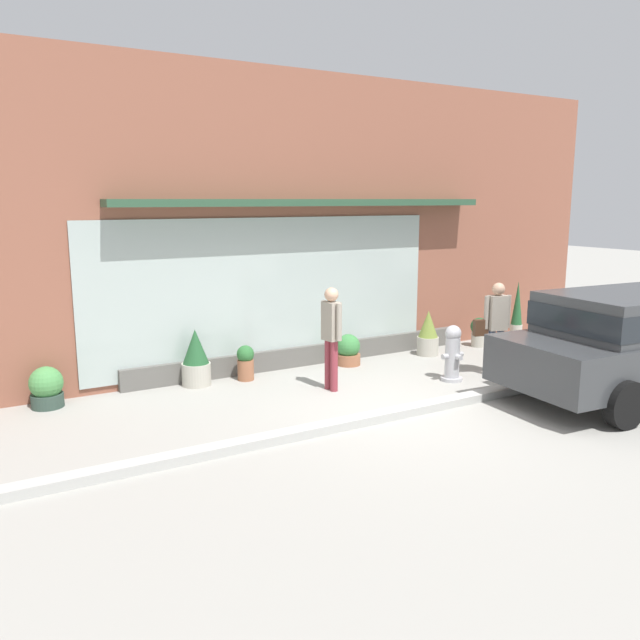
{
  "coord_description": "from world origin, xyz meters",
  "views": [
    {
      "loc": [
        -5.65,
        -7.05,
        3.01
      ],
      "look_at": [
        -0.83,
        1.2,
        1.2
      ],
      "focal_mm": 35.89,
      "sensor_mm": 36.0,
      "label": 1
    }
  ],
  "objects_px": {
    "potted_plant_by_entrance": "(47,387)",
    "potted_plant_corner_tall": "(348,350)",
    "potted_plant_near_hydrant": "(196,359)",
    "potted_plant_trailing_edge": "(246,362)",
    "potted_plant_low_front": "(428,334)",
    "pedestrian_with_handbag": "(496,322)",
    "parked_car_dark_gray": "(636,338)",
    "potted_plant_doorstep": "(479,331)",
    "potted_plant_window_right": "(517,312)",
    "pedestrian_passerby": "(331,331)",
    "fire_hydrant": "(453,353)"
  },
  "relations": [
    {
      "from": "potted_plant_doorstep",
      "to": "potted_plant_corner_tall",
      "type": "height_order",
      "value": "potted_plant_doorstep"
    },
    {
      "from": "potted_plant_trailing_edge",
      "to": "potted_plant_doorstep",
      "type": "bearing_deg",
      "value": -1.45
    },
    {
      "from": "pedestrian_passerby",
      "to": "potted_plant_corner_tall",
      "type": "bearing_deg",
      "value": 131.04
    },
    {
      "from": "potted_plant_near_hydrant",
      "to": "potted_plant_trailing_edge",
      "type": "distance_m",
      "value": 0.84
    },
    {
      "from": "pedestrian_with_handbag",
      "to": "parked_car_dark_gray",
      "type": "xyz_separation_m",
      "value": [
        0.93,
        -1.98,
        -0.01
      ]
    },
    {
      "from": "pedestrian_with_handbag",
      "to": "parked_car_dark_gray",
      "type": "relative_size",
      "value": 0.35
    },
    {
      "from": "fire_hydrant",
      "to": "potted_plant_window_right",
      "type": "distance_m",
      "value": 3.72
    },
    {
      "from": "fire_hydrant",
      "to": "potted_plant_doorstep",
      "type": "bearing_deg",
      "value": 36.76
    },
    {
      "from": "pedestrian_with_handbag",
      "to": "potted_plant_trailing_edge",
      "type": "xyz_separation_m",
      "value": [
        -3.85,
        1.88,
        -0.63
      ]
    },
    {
      "from": "pedestrian_passerby",
      "to": "potted_plant_trailing_edge",
      "type": "distance_m",
      "value": 1.68
    },
    {
      "from": "pedestrian_passerby",
      "to": "potted_plant_low_front",
      "type": "distance_m",
      "value": 3.09
    },
    {
      "from": "potted_plant_doorstep",
      "to": "potted_plant_corner_tall",
      "type": "xyz_separation_m",
      "value": [
        -3.15,
        0.11,
        -0.05
      ]
    },
    {
      "from": "parked_car_dark_gray",
      "to": "potted_plant_corner_tall",
      "type": "relative_size",
      "value": 8.12
    },
    {
      "from": "fire_hydrant",
      "to": "potted_plant_by_entrance",
      "type": "relative_size",
      "value": 1.55
    },
    {
      "from": "pedestrian_with_handbag",
      "to": "potted_plant_doorstep",
      "type": "bearing_deg",
      "value": -112.43
    },
    {
      "from": "potted_plant_by_entrance",
      "to": "potted_plant_low_front",
      "type": "bearing_deg",
      "value": -2.66
    },
    {
      "from": "potted_plant_by_entrance",
      "to": "potted_plant_doorstep",
      "type": "bearing_deg",
      "value": -1.91
    },
    {
      "from": "parked_car_dark_gray",
      "to": "potted_plant_near_hydrant",
      "type": "distance_m",
      "value": 6.89
    },
    {
      "from": "fire_hydrant",
      "to": "parked_car_dark_gray",
      "type": "distance_m",
      "value": 2.78
    },
    {
      "from": "pedestrian_passerby",
      "to": "potted_plant_by_entrance",
      "type": "height_order",
      "value": "pedestrian_passerby"
    },
    {
      "from": "potted_plant_low_front",
      "to": "potted_plant_trailing_edge",
      "type": "relative_size",
      "value": 1.48
    },
    {
      "from": "potted_plant_by_entrance",
      "to": "potted_plant_trailing_edge",
      "type": "relative_size",
      "value": 1.02
    },
    {
      "from": "pedestrian_with_handbag",
      "to": "potted_plant_corner_tall",
      "type": "distance_m",
      "value": 2.67
    },
    {
      "from": "potted_plant_low_front",
      "to": "potted_plant_doorstep",
      "type": "xyz_separation_m",
      "value": [
        1.4,
        0.04,
        -0.09
      ]
    },
    {
      "from": "fire_hydrant",
      "to": "potted_plant_near_hydrant",
      "type": "xyz_separation_m",
      "value": [
        -3.81,
        1.91,
        -0.03
      ]
    },
    {
      "from": "parked_car_dark_gray",
      "to": "potted_plant_corner_tall",
      "type": "distance_m",
      "value": 4.75
    },
    {
      "from": "parked_car_dark_gray",
      "to": "potted_plant_by_entrance",
      "type": "distance_m",
      "value": 8.86
    },
    {
      "from": "potted_plant_near_hydrant",
      "to": "potted_plant_doorstep",
      "type": "distance_m",
      "value": 6.03
    },
    {
      "from": "pedestrian_passerby",
      "to": "potted_plant_low_front",
      "type": "relative_size",
      "value": 1.88
    },
    {
      "from": "pedestrian_with_handbag",
      "to": "potted_plant_window_right",
      "type": "height_order",
      "value": "pedestrian_with_handbag"
    },
    {
      "from": "potted_plant_window_right",
      "to": "potted_plant_trailing_edge",
      "type": "bearing_deg",
      "value": 179.02
    },
    {
      "from": "pedestrian_passerby",
      "to": "pedestrian_with_handbag",
      "type": "bearing_deg",
      "value": 70.81
    },
    {
      "from": "potted_plant_trailing_edge",
      "to": "potted_plant_window_right",
      "type": "bearing_deg",
      "value": -0.98
    },
    {
      "from": "fire_hydrant",
      "to": "potted_plant_by_entrance",
      "type": "xyz_separation_m",
      "value": [
        -6.08,
        1.93,
        -0.17
      ]
    },
    {
      "from": "potted_plant_near_hydrant",
      "to": "potted_plant_doorstep",
      "type": "height_order",
      "value": "potted_plant_near_hydrant"
    },
    {
      "from": "potted_plant_by_entrance",
      "to": "potted_plant_corner_tall",
      "type": "distance_m",
      "value": 5.15
    },
    {
      "from": "pedestrian_passerby",
      "to": "fire_hydrant",
      "type": "bearing_deg",
      "value": 68.16
    },
    {
      "from": "potted_plant_low_front",
      "to": "potted_plant_trailing_edge",
      "type": "height_order",
      "value": "potted_plant_low_front"
    },
    {
      "from": "pedestrian_passerby",
      "to": "potted_plant_window_right",
      "type": "relative_size",
      "value": 1.29
    },
    {
      "from": "potted_plant_near_hydrant",
      "to": "potted_plant_by_entrance",
      "type": "height_order",
      "value": "potted_plant_near_hydrant"
    },
    {
      "from": "potted_plant_window_right",
      "to": "potted_plant_corner_tall",
      "type": "height_order",
      "value": "potted_plant_window_right"
    },
    {
      "from": "pedestrian_with_handbag",
      "to": "potted_plant_near_hydrant",
      "type": "xyz_separation_m",
      "value": [
        -4.67,
        2.0,
        -0.49
      ]
    },
    {
      "from": "potted_plant_low_front",
      "to": "pedestrian_passerby",
      "type": "bearing_deg",
      "value": -159.85
    },
    {
      "from": "potted_plant_by_entrance",
      "to": "potted_plant_doorstep",
      "type": "xyz_separation_m",
      "value": [
        8.3,
        -0.28,
        0.03
      ]
    },
    {
      "from": "potted_plant_window_right",
      "to": "potted_plant_low_front",
      "type": "xyz_separation_m",
      "value": [
        -2.51,
        -0.07,
        -0.2
      ]
    },
    {
      "from": "potted_plant_doorstep",
      "to": "potted_plant_trailing_edge",
      "type": "relative_size",
      "value": 1.01
    },
    {
      "from": "pedestrian_with_handbag",
      "to": "potted_plant_corner_tall",
      "type": "height_order",
      "value": "pedestrian_with_handbag"
    },
    {
      "from": "pedestrian_with_handbag",
      "to": "parked_car_dark_gray",
      "type": "distance_m",
      "value": 2.19
    },
    {
      "from": "potted_plant_by_entrance",
      "to": "potted_plant_doorstep",
      "type": "height_order",
      "value": "potted_plant_by_entrance"
    },
    {
      "from": "pedestrian_with_handbag",
      "to": "pedestrian_passerby",
      "type": "xyz_separation_m",
      "value": [
        -2.9,
        0.66,
        0.03
      ]
    }
  ]
}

